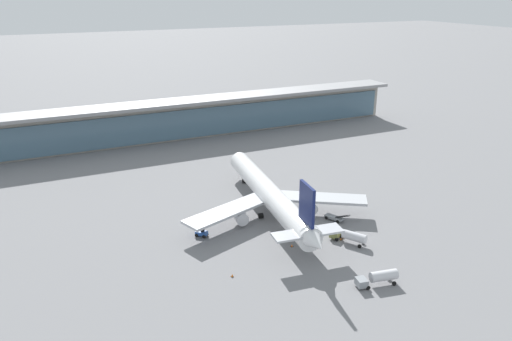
{
  "coord_description": "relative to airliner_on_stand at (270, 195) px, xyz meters",
  "views": [
    {
      "loc": [
        -54.39,
        -96.56,
        55.87
      ],
      "look_at": [
        0.0,
        19.66,
        7.81
      ],
      "focal_mm": 34.47,
      "sensor_mm": 36.0,
      "label": 1
    }
  ],
  "objects": [
    {
      "name": "ground_plane",
      "position": [
        1.59,
        -7.57,
        -5.35
      ],
      "size": [
        1200.0,
        1200.0,
        0.0
      ],
      "primitive_type": "plane",
      "color": "slate"
    },
    {
      "name": "airliner_on_stand",
      "position": [
        0.0,
        0.0,
        0.0
      ],
      "size": [
        48.73,
        63.77,
        16.98
      ],
      "color": "white",
      "rests_on": "ground"
    },
    {
      "name": "service_truck_near_nose_grey",
      "position": [
        4.93,
        -38.42,
        -3.64
      ],
      "size": [
        8.86,
        3.83,
        2.95
      ],
      "color": "gray",
      "rests_on": "ground"
    },
    {
      "name": "service_truck_under_wing_olive",
      "position": [
        9.82,
        -21.69,
        -3.64
      ],
      "size": [
        6.42,
        8.51,
        2.95
      ],
      "color": "olive",
      "rests_on": "ground"
    },
    {
      "name": "service_truck_mid_apron_grey",
      "position": [
        13.18,
        -10.45,
        -4.54
      ],
      "size": [
        4.05,
        6.75,
        2.7
      ],
      "color": "gray",
      "rests_on": "ground"
    },
    {
      "name": "service_truck_by_tail_blue",
      "position": [
        -20.36,
        -4.21,
        -4.47
      ],
      "size": [
        3.23,
        3.23,
        2.05
      ],
      "color": "#234C9E",
      "rests_on": "ground"
    },
    {
      "name": "terminal_building",
      "position": [
        1.59,
        77.18,
        2.52
      ],
      "size": [
        183.6,
        12.8,
        15.2
      ],
      "color": "#9E998E",
      "rests_on": "ground"
    },
    {
      "name": "safety_cone_alpha",
      "position": [
        8.8,
        -19.75,
        -5.03
      ],
      "size": [
        0.62,
        0.62,
        0.7
      ],
      "color": "orange",
      "rests_on": "ground"
    },
    {
      "name": "safety_cone_bravo",
      "position": [
        9.77,
        -19.32,
        -5.03
      ],
      "size": [
        0.62,
        0.62,
        0.7
      ],
      "color": "orange",
      "rests_on": "ground"
    },
    {
      "name": "safety_cone_charlie",
      "position": [
        -3.25,
        -17.68,
        -5.03
      ],
      "size": [
        0.62,
        0.62,
        0.7
      ],
      "color": "orange",
      "rests_on": "ground"
    },
    {
      "name": "safety_cone_delta",
      "position": [
        -20.43,
        -23.43,
        -5.03
      ],
      "size": [
        0.62,
        0.62,
        0.7
      ],
      "color": "orange",
      "rests_on": "ground"
    }
  ]
}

